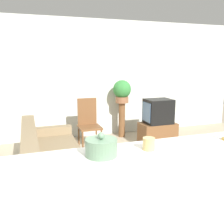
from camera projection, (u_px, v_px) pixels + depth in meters
The scene contains 10 objects.
wall_back at pixel (65, 80), 5.59m from camera, with size 9.00×0.06×2.70m.
couch at pixel (51, 164), 3.61m from camera, with size 0.84×2.10×0.82m.
tv_stand at pixel (157, 134), 5.33m from camera, with size 0.75×0.45×0.48m.
television at pixel (158, 111), 5.23m from camera, with size 0.56×0.43×0.51m.
wooden_chair at pixel (89, 122), 5.09m from camera, with size 0.44×0.44×1.02m.
plant_stand at pixel (122, 120), 5.86m from camera, with size 0.15×0.15×0.82m.
potted_plant at pixel (122, 91), 5.73m from camera, with size 0.41×0.41×0.52m.
foreground_counter at pixel (142, 213), 2.03m from camera, with size 2.62×0.44×1.08m.
decorative_bowl at pixel (101, 147), 1.81m from camera, with size 0.23×0.23×0.18m.
candle_jar at pixel (149, 144), 1.93m from camera, with size 0.09×0.09×0.10m.
Camera 1 is at (-0.83, -2.24, 1.75)m, focal length 40.00 mm.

